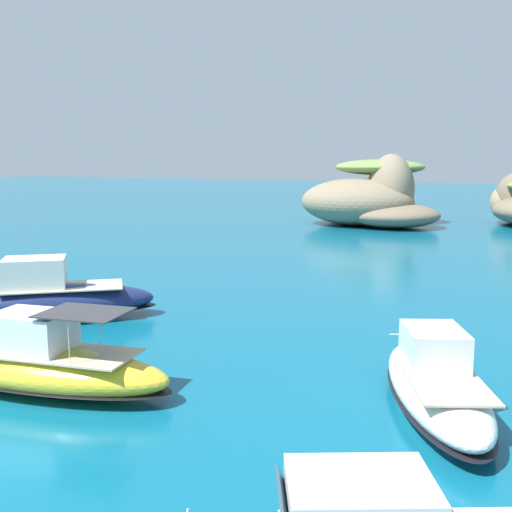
{
  "coord_description": "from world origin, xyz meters",
  "views": [
    {
      "loc": [
        13.78,
        -7.74,
        7.61
      ],
      "look_at": [
        0.72,
        18.93,
        2.96
      ],
      "focal_mm": 43.41,
      "sensor_mm": 36.0,
      "label": 1
    }
  ],
  "objects_px": {
    "motorboat_white": "(435,384)",
    "motorboat_yellow": "(45,365)",
    "motorboat_navy": "(46,299)",
    "islet_large": "(367,200)"
  },
  "relations": [
    {
      "from": "motorboat_navy",
      "to": "motorboat_white",
      "type": "bearing_deg",
      "value": -8.62
    },
    {
      "from": "islet_large",
      "to": "motorboat_white",
      "type": "relative_size",
      "value": 2.32
    },
    {
      "from": "motorboat_navy",
      "to": "motorboat_yellow",
      "type": "xyz_separation_m",
      "value": [
        6.82,
        -6.98,
        -0.11
      ]
    },
    {
      "from": "motorboat_white",
      "to": "motorboat_yellow",
      "type": "height_order",
      "value": "motorboat_yellow"
    },
    {
      "from": "motorboat_white",
      "to": "motorboat_yellow",
      "type": "bearing_deg",
      "value": -160.72
    },
    {
      "from": "motorboat_white",
      "to": "motorboat_navy",
      "type": "height_order",
      "value": "motorboat_navy"
    },
    {
      "from": "islet_large",
      "to": "motorboat_yellow",
      "type": "relative_size",
      "value": 2.15
    },
    {
      "from": "motorboat_white",
      "to": "motorboat_yellow",
      "type": "relative_size",
      "value": 0.93
    },
    {
      "from": "islet_large",
      "to": "motorboat_yellow",
      "type": "distance_m",
      "value": 57.79
    },
    {
      "from": "islet_large",
      "to": "motorboat_navy",
      "type": "height_order",
      "value": "islet_large"
    }
  ]
}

